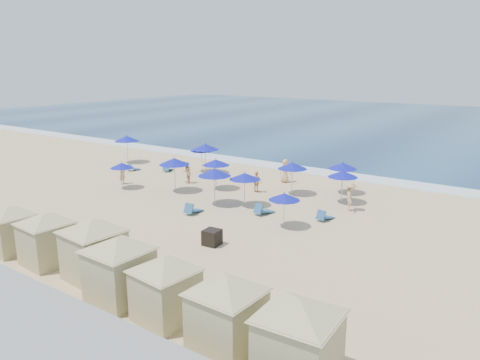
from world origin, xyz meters
name	(u,v)px	position (x,y,z in m)	size (l,w,h in m)	color
ground	(187,214)	(0.00, 0.00, 0.00)	(160.00, 160.00, 0.00)	#D4B486
ocean	(423,125)	(0.00, 55.00, 0.03)	(160.00, 80.00, 0.06)	navy
surf_line	(304,170)	(0.00, 15.50, 0.04)	(160.00, 2.50, 0.08)	white
trash_bin	(212,237)	(4.48, -3.05, 0.41)	(0.82, 0.82, 0.82)	black
cabana_0	(10,223)	(-3.10, -9.48, 1.48)	(4.11, 4.11, 2.58)	tan
cabana_1	(46,232)	(-0.33, -9.33, 1.57)	(4.36, 4.36, 2.74)	tan
cabana_2	(93,241)	(2.74, -9.02, 1.70)	(4.72, 4.72, 2.97)	tan
cabana_3	(119,261)	(5.18, -9.70, 1.66)	(4.63, 4.63, 2.90)	tan
cabana_4	(165,281)	(7.70, -9.73, 1.53)	(4.23, 4.23, 2.67)	tan
cabana_5	(227,304)	(10.58, -9.86, 1.59)	(4.43, 4.43, 2.78)	tan
cabana_6	(299,330)	(13.26, -9.97, 1.66)	(4.62, 4.62, 2.90)	tan
umbrella_0	(127,139)	(-15.27, 8.74, 2.32)	(2.35, 2.35, 2.68)	#A5A8AD
umbrella_1	(122,165)	(-8.20, 2.00, 1.77)	(1.79, 1.79, 2.04)	#A5A8AD
umbrella_2	(202,148)	(-6.95, 9.82, 2.06)	(2.09, 2.09, 2.38)	#A5A8AD
umbrella_3	(174,161)	(-4.35, 3.62, 2.26)	(2.29, 2.29, 2.61)	#A5A8AD
umbrella_4	(205,147)	(-6.35, 9.59, 2.30)	(2.33, 2.33, 2.65)	#A5A8AD
umbrella_5	(216,162)	(-2.32, 5.92, 2.05)	(2.08, 2.08, 2.37)	#A5A8AD
umbrella_6	(215,172)	(0.12, 2.69, 2.21)	(2.24, 2.24, 2.55)	#A5A8AD
umbrella_7	(292,166)	(3.04, 7.91, 2.11)	(2.14, 2.14, 2.43)	#A5A8AD
umbrella_8	(245,176)	(1.92, 3.56, 2.03)	(2.05, 2.05, 2.34)	#A5A8AD
umbrella_9	(343,166)	(5.87, 10.22, 2.05)	(2.08, 2.08, 2.36)	#A5A8AD
umbrella_10	(343,174)	(6.86, 7.94, 2.02)	(2.05, 2.05, 2.33)	#A5A8AD
umbrella_11	(284,197)	(6.13, 1.47, 1.82)	(1.84, 1.84, 2.10)	#A5A8AD
beach_chair_0	(133,168)	(-12.24, 6.58, 0.23)	(0.88, 1.30, 0.66)	#26568C
beach_chair_1	(168,169)	(-9.53, 8.18, 0.25)	(1.03, 1.42, 0.71)	#26568C
beach_chair_2	(221,175)	(-4.28, 9.12, 0.23)	(0.69, 1.26, 0.66)	#26568C
beach_chair_3	(192,210)	(0.19, 0.32, 0.26)	(0.70, 1.42, 0.76)	#26568C
beach_chair_4	(263,210)	(3.86, 2.76, 0.26)	(0.93, 1.49, 0.76)	#26568C
beach_chair_5	(324,216)	(7.49, 3.94, 0.24)	(0.77, 1.35, 0.70)	#26568C
beachgoer_0	(122,173)	(-9.27, 2.90, 0.88)	(0.64, 0.42, 1.76)	tan
beachgoer_1	(187,173)	(-5.27, 5.95, 0.86)	(0.83, 0.65, 1.71)	tan
beachgoer_2	(257,182)	(0.66, 6.91, 0.78)	(0.91, 0.38, 1.55)	tan
beachgoer_3	(351,197)	(8.01, 6.63, 0.93)	(1.20, 0.69, 1.86)	tan
beachgoer_4	(285,171)	(0.87, 10.71, 0.94)	(0.92, 0.60, 1.88)	tan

